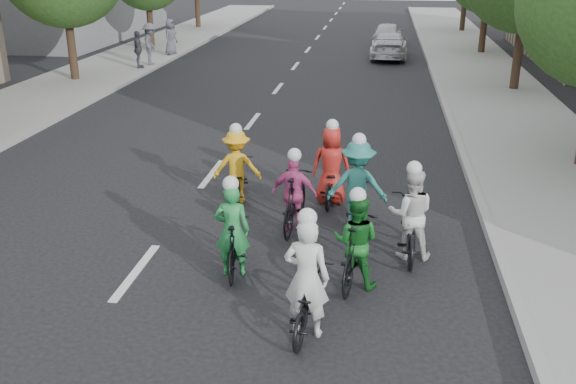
% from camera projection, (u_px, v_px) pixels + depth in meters
% --- Properties ---
extents(ground, '(120.00, 120.00, 0.00)m').
position_uv_depth(ground, '(136.00, 272.00, 10.68)').
color(ground, black).
rests_on(ground, ground).
extents(sidewalk_left, '(4.00, 80.00, 0.15)m').
position_uv_depth(sidewalk_left, '(13.00, 110.00, 20.97)').
color(sidewalk_left, gray).
rests_on(sidewalk_left, ground).
extents(curb_left, '(0.18, 80.00, 0.18)m').
position_uv_depth(curb_left, '(69.00, 112.00, 20.71)').
color(curb_left, '#999993').
rests_on(curb_left, ground).
extents(sidewalk_right, '(4.00, 80.00, 0.15)m').
position_uv_depth(sidewalk_right, '(520.00, 129.00, 18.83)').
color(sidewalk_right, gray).
rests_on(sidewalk_right, ground).
extents(curb_right, '(0.18, 80.00, 0.18)m').
position_uv_depth(curb_right, '(452.00, 126.00, 19.08)').
color(curb_right, '#999993').
rests_on(curb_right, ground).
extents(cyclist_0, '(0.74, 1.69, 1.89)m').
position_uv_depth(cyclist_0, '(307.00, 292.00, 8.85)').
color(cyclist_0, black).
rests_on(cyclist_0, ground).
extents(cyclist_1, '(0.82, 1.87, 1.66)m').
position_uv_depth(cyclist_1, '(356.00, 247.00, 10.13)').
color(cyclist_1, black).
rests_on(cyclist_1, ground).
extents(cyclist_2, '(1.08, 1.68, 1.72)m').
position_uv_depth(cyclist_2, '(238.00, 173.00, 13.47)').
color(cyclist_2, black).
rests_on(cyclist_2, ground).
extents(cyclist_3, '(0.89, 1.89, 1.63)m').
position_uv_depth(cyclist_3, '(295.00, 198.00, 12.13)').
color(cyclist_3, black).
rests_on(cyclist_3, ground).
extents(cyclist_4, '(0.84, 1.76, 1.81)m').
position_uv_depth(cyclist_4, '(331.00, 173.00, 13.43)').
color(cyclist_4, black).
rests_on(cyclist_4, ground).
extents(cyclist_5, '(0.61, 1.58, 1.72)m').
position_uv_depth(cyclist_5, '(234.00, 239.00, 10.48)').
color(cyclist_5, black).
rests_on(cyclist_5, ground).
extents(cyclist_6, '(0.78, 1.87, 1.75)m').
position_uv_depth(cyclist_6, '(410.00, 222.00, 11.07)').
color(cyclist_6, black).
rests_on(cyclist_6, ground).
extents(cyclist_7, '(1.14, 1.48, 1.91)m').
position_uv_depth(cyclist_7, '(357.00, 191.00, 12.08)').
color(cyclist_7, black).
rests_on(cyclist_7, ground).
extents(follow_car_lead, '(1.79, 4.28, 1.24)m').
position_uv_depth(follow_car_lead, '(389.00, 45.00, 31.02)').
color(follow_car_lead, silver).
rests_on(follow_car_lead, ground).
extents(follow_car_trail, '(1.69, 3.68, 1.22)m').
position_uv_depth(follow_car_trail, '(387.00, 33.00, 35.42)').
color(follow_car_trail, silver).
rests_on(follow_car_trail, ground).
extents(spectator_0, '(0.88, 1.27, 1.81)m').
position_uv_depth(spectator_0, '(150.00, 44.00, 28.37)').
color(spectator_0, '#51535E').
rests_on(spectator_0, sidewalk_left).
extents(spectator_1, '(0.72, 1.00, 1.58)m').
position_uv_depth(spectator_1, '(138.00, 49.00, 27.61)').
color(spectator_1, '#464551').
rests_on(spectator_1, sidewalk_left).
extents(spectator_2, '(0.72, 0.93, 1.70)m').
position_uv_depth(spectator_2, '(171.00, 37.00, 31.02)').
color(spectator_2, '#535260').
rests_on(spectator_2, sidewalk_left).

